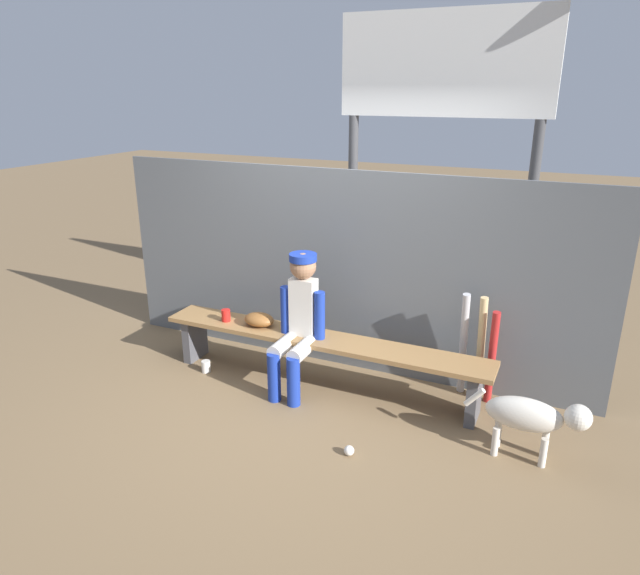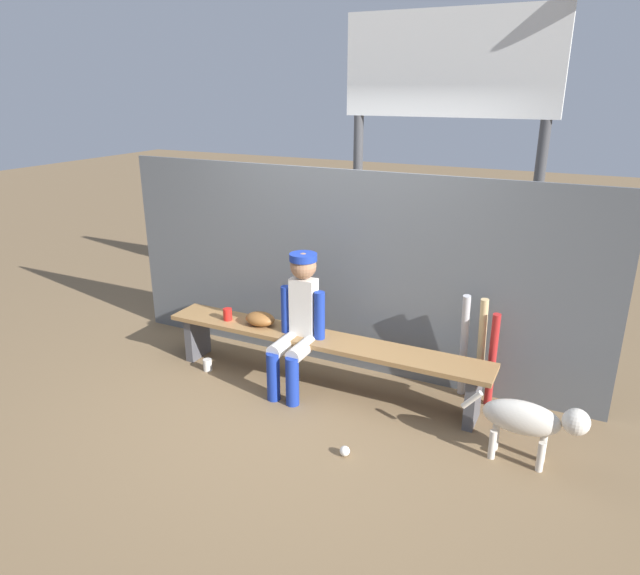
# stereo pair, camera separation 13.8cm
# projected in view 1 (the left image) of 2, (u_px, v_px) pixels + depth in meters

# --- Properties ---
(ground_plane) EXTENTS (30.00, 30.00, 0.00)m
(ground_plane) POSITION_uv_depth(u_px,v_px,m) (320.00, 385.00, 5.03)
(ground_plane) COLOR brown
(chainlink_fence) EXTENTS (4.55, 0.03, 1.82)m
(chainlink_fence) POSITION_uv_depth(u_px,v_px,m) (342.00, 271.00, 5.14)
(chainlink_fence) COLOR #595E63
(chainlink_fence) RESTS_ON ground_plane
(dugout_bench) EXTENTS (2.93, 0.36, 0.46)m
(dugout_bench) POSITION_uv_depth(u_px,v_px,m) (320.00, 347.00, 4.91)
(dugout_bench) COLOR olive
(dugout_bench) RESTS_ON ground_plane
(player_seated) EXTENTS (0.41, 0.55, 1.19)m
(player_seated) POSITION_uv_depth(u_px,v_px,m) (298.00, 319.00, 4.78)
(player_seated) COLOR silver
(player_seated) RESTS_ON ground_plane
(baseball_glove) EXTENTS (0.28, 0.20, 0.12)m
(baseball_glove) POSITION_uv_depth(u_px,v_px,m) (259.00, 320.00, 5.09)
(baseball_glove) COLOR brown
(baseball_glove) RESTS_ON dugout_bench
(bat_aluminum_silver) EXTENTS (0.07, 0.18, 0.93)m
(bat_aluminum_silver) POSITION_uv_depth(u_px,v_px,m) (463.00, 344.00, 4.74)
(bat_aluminum_silver) COLOR #B7B7BC
(bat_aluminum_silver) RESTS_ON ground_plane
(bat_wood_natural) EXTENTS (0.08, 0.14, 0.91)m
(bat_wood_natural) POSITION_uv_depth(u_px,v_px,m) (481.00, 348.00, 4.69)
(bat_wood_natural) COLOR tan
(bat_wood_natural) RESTS_ON ground_plane
(bat_aluminum_red) EXTENTS (0.08, 0.14, 0.83)m
(bat_aluminum_red) POSITION_uv_depth(u_px,v_px,m) (492.00, 358.00, 4.62)
(bat_aluminum_red) COLOR #B22323
(bat_aluminum_red) RESTS_ON ground_plane
(baseball) EXTENTS (0.07, 0.07, 0.07)m
(baseball) POSITION_uv_depth(u_px,v_px,m) (349.00, 451.00, 4.07)
(baseball) COLOR white
(baseball) RESTS_ON ground_plane
(cup_on_ground) EXTENTS (0.08, 0.08, 0.11)m
(cup_on_ground) POSITION_uv_depth(u_px,v_px,m) (206.00, 366.00, 5.25)
(cup_on_ground) COLOR silver
(cup_on_ground) RESTS_ON ground_plane
(cup_on_bench) EXTENTS (0.08, 0.08, 0.11)m
(cup_on_bench) POSITION_uv_depth(u_px,v_px,m) (226.00, 315.00, 5.20)
(cup_on_bench) COLOR red
(cup_on_bench) RESTS_ON dugout_bench
(scoreboard) EXTENTS (2.31, 0.27, 3.40)m
(scoreboard) POSITION_uv_depth(u_px,v_px,m) (449.00, 98.00, 5.41)
(scoreboard) COLOR #3F3F42
(scoreboard) RESTS_ON ground_plane
(dog) EXTENTS (0.84, 0.20, 0.49)m
(dog) POSITION_uv_depth(u_px,v_px,m) (532.00, 416.00, 3.94)
(dog) COLOR beige
(dog) RESTS_ON ground_plane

